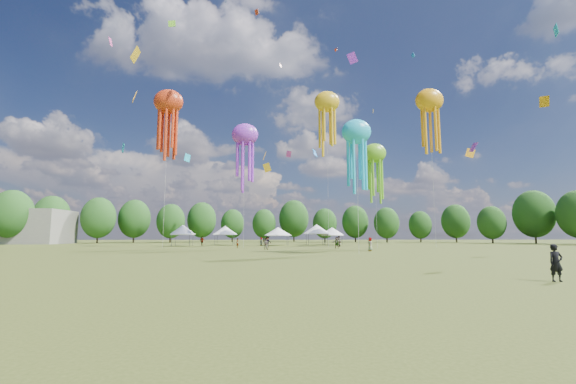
{
  "coord_description": "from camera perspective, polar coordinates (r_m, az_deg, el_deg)",
  "views": [
    {
      "loc": [
        -4.37,
        -18.62,
        1.99
      ],
      "look_at": [
        -2.27,
        15.0,
        6.0
      ],
      "focal_mm": 22.79,
      "sensor_mm": 36.0,
      "label": 1
    }
  ],
  "objects": [
    {
      "name": "show_kites",
      "position": [
        62.71,
        3.26,
        10.11
      ],
      "size": [
        51.03,
        26.37,
        28.28
      ],
      "color": "#9E30D8",
      "rests_on": "ground"
    },
    {
      "name": "observer_main",
      "position": [
        19.94,
        36.32,
        -8.89
      ],
      "size": [
        0.61,
        0.42,
        1.61
      ],
      "primitive_type": "imported",
      "rotation": [
        0.0,
        0.0,
        -0.06
      ],
      "color": "black",
      "rests_on": "ground"
    },
    {
      "name": "ground",
      "position": [
        19.23,
        9.83,
        -12.63
      ],
      "size": [
        300.0,
        300.0,
        0.0
      ],
      "primitive_type": "plane",
      "color": "#384416",
      "rests_on": "ground"
    },
    {
      "name": "festival_tents",
      "position": [
        75.14,
        -2.27,
        -6.0
      ],
      "size": [
        34.56,
        12.56,
        4.3
      ],
      "color": "#47474C",
      "rests_on": "ground"
    },
    {
      "name": "spectator_near",
      "position": [
        51.99,
        -3.49,
        -8.08
      ],
      "size": [
        0.95,
        0.86,
        1.62
      ],
      "primitive_type": "imported",
      "rotation": [
        0.0,
        0.0,
        2.77
      ],
      "color": "gray",
      "rests_on": "ground"
    },
    {
      "name": "treeline",
      "position": [
        81.26,
        -3.22,
        -3.56
      ],
      "size": [
        201.57,
        95.24,
        13.43
      ],
      "color": "#38281C",
      "rests_on": "ground"
    },
    {
      "name": "spectators_far",
      "position": [
        61.61,
        0.94,
        -7.81
      ],
      "size": [
        26.19,
        27.8,
        1.88
      ],
      "color": "gray",
      "rests_on": "ground"
    },
    {
      "name": "small_kites",
      "position": [
        67.53,
        0.41,
        16.37
      ],
      "size": [
        73.69,
        57.71,
        43.61
      ],
      "color": "#9E30D8",
      "rests_on": "ground"
    }
  ]
}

